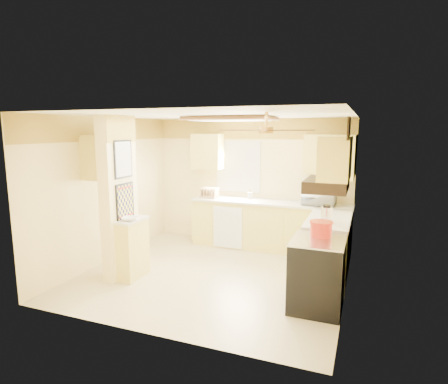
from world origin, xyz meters
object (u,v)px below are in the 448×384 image
at_px(stove, 317,274).
at_px(microwave, 319,196).
at_px(dutch_oven, 321,229).
at_px(bowl, 130,219).
at_px(kettle, 326,214).

bearing_deg(stove, microwave, 96.98).
distance_m(microwave, dutch_oven, 1.99).
distance_m(stove, microwave, 2.23).
relative_size(bowl, dutch_oven, 0.75).
xyz_separation_m(stove, dutch_oven, (0.01, 0.16, 0.56)).
relative_size(stove, kettle, 3.57).
height_order(stove, dutch_oven, dutch_oven).
relative_size(stove, microwave, 1.61).
bearing_deg(kettle, microwave, 101.72).
relative_size(dutch_oven, kettle, 1.17).
xyz_separation_m(stove, microwave, (-0.26, 2.13, 0.64)).
relative_size(stove, dutch_oven, 3.05).
height_order(stove, bowl, bowl).
bearing_deg(microwave, stove, 102.98).
xyz_separation_m(bowl, dutch_oven, (2.77, 0.27, 0.05)).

